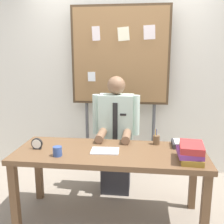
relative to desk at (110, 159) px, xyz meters
name	(u,v)px	position (x,y,z in m)	size (l,w,h in m)	color
ground_plane	(110,218)	(0.00, 0.00, -0.65)	(12.00, 12.00, 0.00)	gray
back_wall	(121,76)	(0.00, 1.26, 0.70)	(6.40, 0.08, 2.70)	silver
desk	(110,159)	(0.00, 0.00, 0.00)	(1.85, 0.70, 0.73)	brown
person	(116,140)	(0.00, 0.58, 0.01)	(0.55, 0.56, 1.41)	#2D2D33
bulletin_board	(120,58)	(0.00, 1.06, 0.96)	(1.27, 0.09, 2.26)	#4C3823
book_stack	(191,152)	(0.74, -0.15, 0.17)	(0.23, 0.31, 0.16)	olive
open_notebook	(105,151)	(-0.05, -0.02, 0.09)	(0.27, 0.18, 0.01)	white
desk_clock	(37,144)	(-0.72, -0.03, 0.14)	(0.11, 0.04, 0.11)	black
coffee_mug	(57,151)	(-0.47, -0.18, 0.13)	(0.08, 0.08, 0.09)	#334C8C
pen_holder	(156,140)	(0.46, 0.25, 0.14)	(0.07, 0.07, 0.16)	brown
paper_tray	(185,144)	(0.75, 0.21, 0.12)	(0.26, 0.20, 0.06)	#333338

